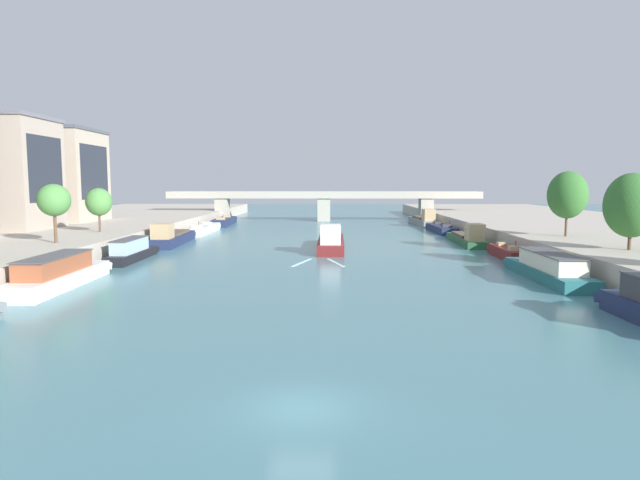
{
  "coord_description": "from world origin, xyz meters",
  "views": [
    {
      "loc": [
        0.98,
        -19.8,
        8.49
      ],
      "look_at": [
        0.0,
        44.93,
        1.7
      ],
      "focal_mm": 30.67,
      "sensor_mm": 36.0,
      "label": 1
    }
  ],
  "objects_px": {
    "barge_midriver": "(331,241)",
    "moored_boat_right_midway": "(441,229)",
    "tree_left_third": "(99,202)",
    "moored_boat_right_end": "(423,220)",
    "moored_boat_left_second": "(59,274)",
    "moored_boat_right_gap_after": "(548,268)",
    "moored_boat_left_midway": "(203,229)",
    "moored_boat_right_downstream": "(505,252)",
    "moored_boat_left_far": "(132,251)",
    "bridge_far": "(324,202)",
    "tree_right_by_lamp": "(568,195)",
    "moored_boat_left_near": "(171,237)",
    "tree_right_midway": "(632,205)",
    "moored_boat_right_second": "(468,238)",
    "moored_boat_left_end": "(224,221)",
    "tree_left_second": "(54,200)"
  },
  "relations": [
    {
      "from": "barge_midriver",
      "to": "tree_left_second",
      "type": "distance_m",
      "value": 32.13
    },
    {
      "from": "moored_boat_left_second",
      "to": "moored_boat_right_gap_after",
      "type": "bearing_deg",
      "value": 5.63
    },
    {
      "from": "moored_boat_left_far",
      "to": "tree_right_midway",
      "type": "bearing_deg",
      "value": -10.34
    },
    {
      "from": "moored_boat_right_gap_after",
      "to": "moored_boat_left_end",
      "type": "bearing_deg",
      "value": 122.59
    },
    {
      "from": "moored_boat_left_midway",
      "to": "moored_boat_right_second",
      "type": "xyz_separation_m",
      "value": [
        40.61,
        -16.85,
        0.26
      ]
    },
    {
      "from": "moored_boat_right_midway",
      "to": "tree_left_third",
      "type": "xyz_separation_m",
      "value": [
        -48.33,
        -26.63,
        5.49
      ]
    },
    {
      "from": "moored_boat_left_near",
      "to": "tree_right_midway",
      "type": "bearing_deg",
      "value": -26.52
    },
    {
      "from": "moored_boat_right_downstream",
      "to": "bridge_far",
      "type": "relative_size",
      "value": 0.14
    },
    {
      "from": "moored_boat_left_end",
      "to": "barge_midriver",
      "type": "bearing_deg",
      "value": -62.59
    },
    {
      "from": "moored_boat_right_gap_after",
      "to": "bridge_far",
      "type": "relative_size",
      "value": 0.22
    },
    {
      "from": "moored_boat_left_far",
      "to": "moored_boat_right_end",
      "type": "height_order",
      "value": "moored_boat_right_end"
    },
    {
      "from": "moored_boat_right_gap_after",
      "to": "moored_boat_right_end",
      "type": "height_order",
      "value": "moored_boat_right_end"
    },
    {
      "from": "moored_boat_right_second",
      "to": "moored_boat_left_far",
      "type": "bearing_deg",
      "value": -158.32
    },
    {
      "from": "barge_midriver",
      "to": "moored_boat_right_midway",
      "type": "height_order",
      "value": "barge_midriver"
    },
    {
      "from": "moored_boat_left_midway",
      "to": "tree_left_third",
      "type": "relative_size",
      "value": 2.98
    },
    {
      "from": "moored_boat_left_near",
      "to": "moored_boat_right_gap_after",
      "type": "xyz_separation_m",
      "value": [
        41.02,
        -27.27,
        0.06
      ]
    },
    {
      "from": "moored_boat_left_near",
      "to": "moored_boat_left_midway",
      "type": "height_order",
      "value": "moored_boat_left_near"
    },
    {
      "from": "tree_left_second",
      "to": "tree_left_third",
      "type": "distance_m",
      "value": 12.66
    },
    {
      "from": "barge_midriver",
      "to": "moored_boat_right_midway",
      "type": "bearing_deg",
      "value": 52.62
    },
    {
      "from": "moored_boat_right_midway",
      "to": "barge_midriver",
      "type": "bearing_deg",
      "value": -127.38
    },
    {
      "from": "moored_boat_right_downstream",
      "to": "tree_right_by_lamp",
      "type": "height_order",
      "value": "tree_right_by_lamp"
    },
    {
      "from": "moored_boat_right_end",
      "to": "tree_left_second",
      "type": "height_order",
      "value": "tree_left_second"
    },
    {
      "from": "tree_left_third",
      "to": "moored_boat_left_far",
      "type": "bearing_deg",
      "value": -50.92
    },
    {
      "from": "moored_boat_right_gap_after",
      "to": "tree_left_third",
      "type": "xyz_separation_m",
      "value": [
        -48.01,
        20.35,
        5.06
      ]
    },
    {
      "from": "tree_left_second",
      "to": "tree_right_by_lamp",
      "type": "xyz_separation_m",
      "value": [
        55.39,
        7.77,
        0.4
      ]
    },
    {
      "from": "moored_boat_left_near",
      "to": "moored_boat_left_second",
      "type": "bearing_deg",
      "value": -90.37
    },
    {
      "from": "moored_boat_left_midway",
      "to": "moored_boat_right_end",
      "type": "distance_m",
      "value": 44.23
    },
    {
      "from": "tree_left_second",
      "to": "moored_boat_right_second",
      "type": "bearing_deg",
      "value": 23.09
    },
    {
      "from": "tree_right_midway",
      "to": "tree_left_third",
      "type": "bearing_deg",
      "value": 162.55
    },
    {
      "from": "moored_boat_right_midway",
      "to": "bridge_far",
      "type": "height_order",
      "value": "bridge_far"
    },
    {
      "from": "moored_boat_right_gap_after",
      "to": "moored_boat_right_midway",
      "type": "xyz_separation_m",
      "value": [
        0.31,
        46.98,
        -0.43
      ]
    },
    {
      "from": "moored_boat_left_second",
      "to": "moored_boat_left_midway",
      "type": "bearing_deg",
      "value": 89.27
    },
    {
      "from": "moored_boat_left_midway",
      "to": "tree_right_by_lamp",
      "type": "height_order",
      "value": "tree_right_by_lamp"
    },
    {
      "from": "moored_boat_left_end",
      "to": "moored_boat_left_far",
      "type": "bearing_deg",
      "value": -90.44
    },
    {
      "from": "moored_boat_right_gap_after",
      "to": "moored_boat_right_end",
      "type": "bearing_deg",
      "value": 90.1
    },
    {
      "from": "moored_boat_left_far",
      "to": "moored_boat_right_gap_after",
      "type": "relative_size",
      "value": 0.81
    },
    {
      "from": "barge_midriver",
      "to": "moored_boat_right_end",
      "type": "xyz_separation_m",
      "value": [
        18.83,
        40.78,
        -0.02
      ]
    },
    {
      "from": "moored_boat_left_midway",
      "to": "moored_boat_right_downstream",
      "type": "distance_m",
      "value": 51.55
    },
    {
      "from": "moored_boat_right_midway",
      "to": "tree_left_second",
      "type": "xyz_separation_m",
      "value": [
        -47.59,
        -39.25,
        6.1
      ]
    },
    {
      "from": "moored_boat_left_end",
      "to": "bridge_far",
      "type": "xyz_separation_m",
      "value": [
        20.25,
        10.81,
        3.62
      ]
    },
    {
      "from": "moored_boat_right_gap_after",
      "to": "moored_boat_right_downstream",
      "type": "bearing_deg",
      "value": 87.03
    },
    {
      "from": "moored_boat_left_midway",
      "to": "tree_left_second",
      "type": "xyz_separation_m",
      "value": [
        -6.68,
        -37.02,
        6.06
      ]
    },
    {
      "from": "moored_boat_left_second",
      "to": "moored_boat_left_near",
      "type": "bearing_deg",
      "value": 89.63
    },
    {
      "from": "moored_boat_left_near",
      "to": "moored_boat_left_end",
      "type": "bearing_deg",
      "value": 89.22
    },
    {
      "from": "moored_boat_left_midway",
      "to": "moored_boat_left_end",
      "type": "height_order",
      "value": "moored_boat_left_end"
    },
    {
      "from": "barge_midriver",
      "to": "moored_boat_left_midway",
      "type": "bearing_deg",
      "value": 133.31
    },
    {
      "from": "barge_midriver",
      "to": "moored_boat_right_gap_after",
      "type": "relative_size",
      "value": 1.15
    },
    {
      "from": "moored_boat_left_midway",
      "to": "moored_boat_right_second",
      "type": "relative_size",
      "value": 1.03
    },
    {
      "from": "moored_boat_left_midway",
      "to": "moored_boat_right_midway",
      "type": "height_order",
      "value": "moored_boat_left_midway"
    },
    {
      "from": "moored_boat_left_far",
      "to": "tree_right_by_lamp",
      "type": "height_order",
      "value": "tree_right_by_lamp"
    }
  ]
}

